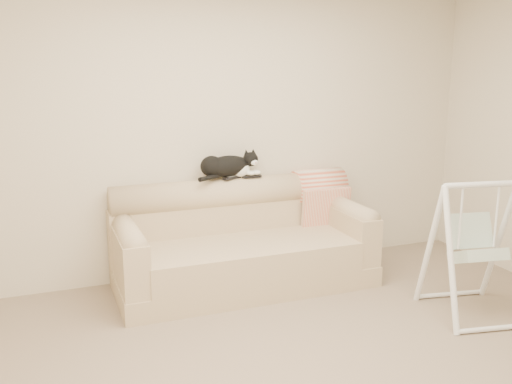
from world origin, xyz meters
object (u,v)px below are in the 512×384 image
at_px(tuxedo_cat, 228,166).
at_px(baby_swing, 475,249).
at_px(remote_b, 252,176).
at_px(remote_a, 232,177).
at_px(sofa, 242,245).

relative_size(tuxedo_cat, baby_swing, 0.59).
relative_size(remote_b, baby_swing, 0.16).
bearing_deg(tuxedo_cat, remote_a, -19.85).
relative_size(remote_a, remote_b, 1.06).
xyz_separation_m(remote_a, baby_swing, (1.46, -1.45, -0.39)).
distance_m(sofa, baby_swing, 1.91).
height_order(remote_a, baby_swing, baby_swing).
bearing_deg(sofa, tuxedo_cat, 100.14).
distance_m(remote_a, remote_b, 0.19).
xyz_separation_m(remote_b, tuxedo_cat, (-0.22, 0.02, 0.11)).
xyz_separation_m(remote_a, tuxedo_cat, (-0.03, 0.01, 0.10)).
relative_size(remote_a, tuxedo_cat, 0.30).
bearing_deg(remote_b, sofa, -128.92).
bearing_deg(remote_a, remote_b, -1.75).
distance_m(sofa, remote_a, 0.60).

